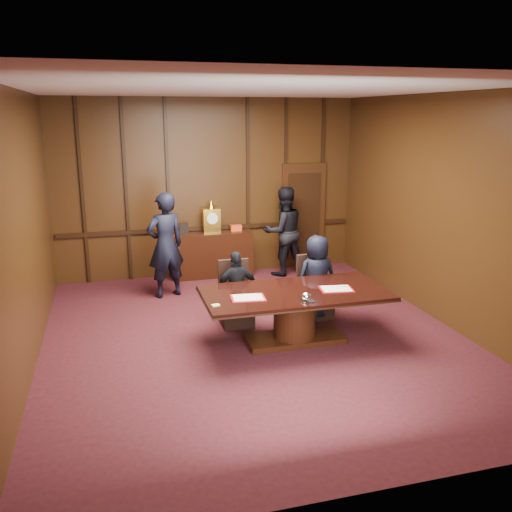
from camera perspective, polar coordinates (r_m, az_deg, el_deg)
The scene contains 13 objects.
room at distance 7.66m, azimuth 0.10°, elevation 3.77°, with size 7.00×7.04×3.50m.
sideboard at distance 10.89m, azimuth -4.63°, elevation 0.36°, with size 1.60×0.45×1.54m.
conference_table at distance 7.75m, azimuth 4.08°, elevation -5.45°, with size 2.62×1.32×0.76m.
folder_left at distance 7.35m, azimuth -0.85°, elevation -4.42°, with size 0.49×0.38×0.02m.
folder_right at distance 7.80m, azimuth 8.44°, elevation -3.45°, with size 0.50×0.39×0.02m.
inkstand at distance 7.26m, azimuth 5.31°, elevation -4.37°, with size 0.20×0.14×0.12m.
notepad at distance 7.10m, azimuth -4.27°, elevation -5.19°, with size 0.10×0.07×0.01m, color #F9F679.
chair_left at distance 8.45m, azimuth -2.11°, elevation -5.27°, with size 0.49×0.49×0.99m.
chair_right at distance 8.82m, azimuth 6.15°, elevation -4.48°, with size 0.51×0.51×0.99m.
signatory_left at distance 8.28m, azimuth -2.01°, elevation -3.51°, with size 0.69×0.29×1.18m, color black.
signatory_right at distance 8.63m, azimuth 6.42°, elevation -2.23°, with size 0.66×0.43×1.35m, color black.
witness_left at distance 9.67m, azimuth -9.52°, elevation 1.13°, with size 0.69×0.45×1.88m, color black.
witness_right at distance 10.91m, azimuth 2.90°, elevation 2.62°, with size 0.87×0.68×1.79m, color black.
Camera 1 is at (-1.94, -7.11, 3.18)m, focal length 38.00 mm.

